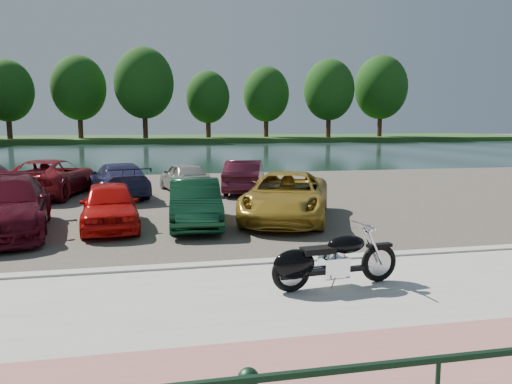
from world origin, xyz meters
TOP-DOWN VIEW (x-y plane):
  - ground at (0.00, 0.00)m, footprint 200.00×200.00m
  - promenade at (0.00, -1.00)m, footprint 60.00×6.00m
  - pink_path at (0.00, -2.50)m, footprint 60.00×2.00m
  - kerb at (0.00, 2.00)m, footprint 60.00×0.30m
  - parking_lot at (0.00, 11.00)m, footprint 60.00×18.00m
  - river at (0.00, 40.00)m, footprint 120.00×40.00m
  - far_bank at (0.00, 72.00)m, footprint 120.00×24.00m
  - railing at (0.00, -4.00)m, footprint 24.04×0.05m
  - far_trees at (4.36, 65.79)m, footprint 70.25×10.68m
  - motorcycle at (0.57, 0.28)m, footprint 2.33×0.75m
  - car_3 at (-5.86, 6.11)m, footprint 2.69×5.17m
  - car_4 at (-3.35, 6.27)m, footprint 1.75×3.74m
  - car_5 at (-1.09, 6.12)m, footprint 1.53×3.89m
  - car_6 at (1.57, 6.41)m, footprint 3.90×5.46m
  - car_10 at (-6.07, 12.89)m, footprint 3.17×5.43m
  - car_11 at (-3.47, 12.21)m, footprint 2.78×4.75m
  - car_12 at (-0.94, 12.95)m, footprint 2.14×3.85m
  - car_13 at (1.44, 12.33)m, footprint 2.42×4.23m

SIDE VIEW (x-z plane):
  - ground at x=0.00m, z-range 0.00..0.00m
  - river at x=0.00m, z-range 0.00..0.00m
  - parking_lot at x=0.00m, z-range 0.00..0.04m
  - promenade at x=0.00m, z-range 0.00..0.10m
  - kerb at x=0.00m, z-range 0.00..0.14m
  - pink_path at x=0.00m, z-range 0.10..0.11m
  - far_bank at x=0.00m, z-range 0.00..0.60m
  - motorcycle at x=0.57m, z-range 0.04..1.09m
  - car_4 at x=-3.35m, z-range 0.04..1.28m
  - car_12 at x=-0.94m, z-range 0.04..1.28m
  - car_5 at x=-1.09m, z-range 0.04..1.30m
  - car_11 at x=-3.47m, z-range 0.04..1.33m
  - car_13 at x=1.44m, z-range 0.04..1.36m
  - car_6 at x=1.57m, z-range 0.04..1.42m
  - car_10 at x=-6.07m, z-range 0.04..1.46m
  - car_3 at x=-5.86m, z-range 0.04..1.47m
  - railing at x=0.00m, z-range 0.33..1.24m
  - far_trees at x=4.36m, z-range 1.23..13.75m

